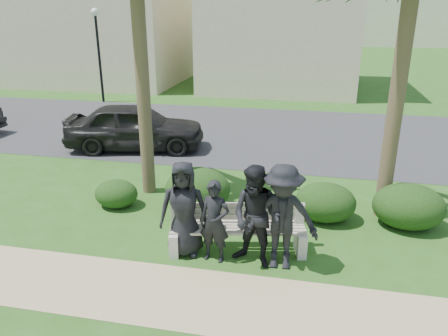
{
  "coord_description": "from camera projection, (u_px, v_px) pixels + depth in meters",
  "views": [
    {
      "loc": [
        0.99,
        -7.38,
        4.37
      ],
      "look_at": [
        -0.74,
        1.0,
        1.18
      ],
      "focal_mm": 35.0,
      "sensor_mm": 36.0,
      "label": 1
    }
  ],
  "objects": [
    {
      "name": "street_lamp",
      "position": [
        98.0,
        39.0,
        20.18
      ],
      "size": [
        0.36,
        0.36,
        4.29
      ],
      "color": "black",
      "rests_on": "ground"
    },
    {
      "name": "stucco_bldg_left",
      "position": [
        97.0,
        19.0,
        26.0
      ],
      "size": [
        10.4,
        8.4,
        7.3
      ],
      "color": "beige",
      "rests_on": "ground"
    },
    {
      "name": "hedge_b",
      "position": [
        198.0,
        188.0,
        9.92
      ],
      "size": [
        1.5,
        1.24,
        0.98
      ],
      "primitive_type": "ellipsoid",
      "color": "black",
      "rests_on": "ground"
    },
    {
      "name": "car_a",
      "position": [
        135.0,
        127.0,
        13.96
      ],
      "size": [
        4.62,
        2.57,
        1.49
      ],
      "primitive_type": "imported",
      "rotation": [
        0.0,
        0.0,
        1.77
      ],
      "color": "black",
      "rests_on": "ground"
    },
    {
      "name": "man_d",
      "position": [
        282.0,
        218.0,
        7.47
      ],
      "size": [
        1.27,
        0.76,
        1.93
      ],
      "primitive_type": "imported",
      "rotation": [
        0.0,
        0.0,
        0.04
      ],
      "color": "black",
      "rests_on": "ground"
    },
    {
      "name": "hedge_e",
      "position": [
        325.0,
        201.0,
        9.38
      ],
      "size": [
        1.31,
        1.08,
        0.85
      ],
      "primitive_type": "ellipsoid",
      "color": "black",
      "rests_on": "ground"
    },
    {
      "name": "hedge_f",
      "position": [
        409.0,
        205.0,
        9.08
      ],
      "size": [
        1.47,
        1.21,
        0.96
      ],
      "primitive_type": "ellipsoid",
      "color": "black",
      "rests_on": "ground"
    },
    {
      "name": "footpath",
      "position": [
        234.0,
        303.0,
        6.83
      ],
      "size": [
        30.0,
        1.6,
        0.01
      ],
      "primitive_type": "cube",
      "color": "tan",
      "rests_on": "ground"
    },
    {
      "name": "stucco_bldg_right",
      "position": [
        282.0,
        20.0,
        23.91
      ],
      "size": [
        8.4,
        8.4,
        7.3
      ],
      "color": "beige",
      "rests_on": "ground"
    },
    {
      "name": "asphalt_street",
      "position": [
        283.0,
        134.0,
        15.82
      ],
      "size": [
        160.0,
        8.0,
        0.01
      ],
      "primitive_type": "cube",
      "color": "#2D2D30",
      "rests_on": "ground"
    },
    {
      "name": "hedge_a",
      "position": [
        116.0,
        193.0,
        10.04
      ],
      "size": [
        1.0,
        0.83,
        0.65
      ],
      "primitive_type": "ellipsoid",
      "color": "black",
      "rests_on": "ground"
    },
    {
      "name": "man_c",
      "position": [
        256.0,
        217.0,
        7.55
      ],
      "size": [
        1.09,
        0.96,
        1.86
      ],
      "primitive_type": "imported",
      "rotation": [
        0.0,
        0.0,
        -0.33
      ],
      "color": "black",
      "rests_on": "ground"
    },
    {
      "name": "man_b",
      "position": [
        215.0,
        222.0,
        7.75
      ],
      "size": [
        0.6,
        0.43,
        1.54
      ],
      "primitive_type": "imported",
      "rotation": [
        0.0,
        0.0,
        -0.11
      ],
      "color": "black",
      "rests_on": "ground"
    },
    {
      "name": "park_bench",
      "position": [
        238.0,
        232.0,
        8.15
      ],
      "size": [
        2.62,
        1.05,
        0.88
      ],
      "rotation": [
        0.0,
        0.0,
        0.19
      ],
      "color": "#ABA38F",
      "rests_on": "ground"
    },
    {
      "name": "man_a",
      "position": [
        184.0,
        209.0,
        7.92
      ],
      "size": [
        0.97,
        0.71,
        1.81
      ],
      "primitive_type": "imported",
      "rotation": [
        0.0,
        0.0,
        0.16
      ],
      "color": "black",
      "rests_on": "ground"
    },
    {
      "name": "ground",
      "position": [
        251.0,
        245.0,
        8.48
      ],
      "size": [
        160.0,
        160.0,
        0.0
      ],
      "primitive_type": "plane",
      "color": "#2A5117",
      "rests_on": "ground"
    },
    {
      "name": "hedge_c",
      "position": [
        196.0,
        196.0,
        9.78
      ],
      "size": [
        1.14,
        0.94,
        0.74
      ],
      "primitive_type": "ellipsoid",
      "color": "black",
      "rests_on": "ground"
    }
  ]
}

